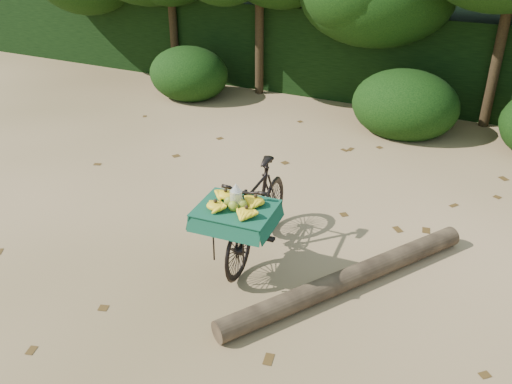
% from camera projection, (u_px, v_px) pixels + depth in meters
% --- Properties ---
extents(ground, '(80.00, 80.00, 0.00)m').
position_uv_depth(ground, '(210.00, 224.00, 6.98)').
color(ground, tan).
rests_on(ground, ground).
extents(vendor_bicycle, '(0.83, 1.88, 1.10)m').
position_uv_depth(vendor_bicycle, '(257.00, 211.00, 6.17)').
color(vendor_bicycle, black).
rests_on(vendor_bicycle, ground).
extents(fallen_log, '(1.91, 2.83, 0.23)m').
position_uv_depth(fallen_log, '(349.00, 278.00, 5.79)').
color(fallen_log, brown).
rests_on(fallen_log, ground).
extents(hedge_backdrop, '(26.00, 1.80, 1.80)m').
position_uv_depth(hedge_backdrop, '(357.00, 49.00, 11.55)').
color(hedge_backdrop, black).
rests_on(hedge_backdrop, ground).
extents(bush_clumps, '(8.80, 1.70, 0.90)m').
position_uv_depth(bush_clumps, '(350.00, 100.00, 9.98)').
color(bush_clumps, black).
rests_on(bush_clumps, ground).
extents(leaf_litter, '(7.00, 7.30, 0.01)m').
position_uv_depth(leaf_litter, '(233.00, 202.00, 7.49)').
color(leaf_litter, '#493113').
rests_on(leaf_litter, ground).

